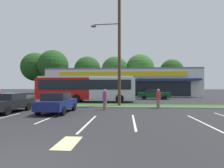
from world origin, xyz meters
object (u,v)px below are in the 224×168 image
(bus_stop_bench, at_px, (28,102))
(car_0, at_px, (153,94))
(car_3, at_px, (57,103))
(pedestrian_by_pole, at_px, (105,99))
(car_2, at_px, (8,103))
(utility_pole, at_px, (118,45))
(car_1, at_px, (81,94))
(pedestrian_near_bench, at_px, (158,99))
(city_bus, at_px, (86,88))

(bus_stop_bench, height_order, car_0, car_0)
(car_0, bearing_deg, car_3, -121.11)
(car_0, bearing_deg, pedestrian_by_pole, -113.92)
(car_3, bearing_deg, car_2, 92.48)
(utility_pole, relative_size, car_1, 2.39)
(car_0, xyz_separation_m, pedestrian_by_pole, (-5.89, -13.28, 0.08))
(car_0, height_order, pedestrian_near_bench, pedestrian_near_bench)
(city_bus, relative_size, car_3, 2.97)
(bus_stop_bench, relative_size, car_0, 0.33)
(pedestrian_by_pole, bearing_deg, pedestrian_near_bench, -10.51)
(city_bus, height_order, car_0, city_bus)
(city_bus, bearing_deg, pedestrian_by_pole, -68.06)
(car_3, bearing_deg, city_bus, -0.05)
(utility_pole, bearing_deg, car_1, 121.51)
(car_1, relative_size, car_2, 1.09)
(utility_pole, relative_size, pedestrian_by_pole, 6.51)
(car_2, distance_m, pedestrian_by_pole, 7.43)
(city_bus, relative_size, car_2, 2.86)
(city_bus, xyz_separation_m, pedestrian_near_bench, (7.99, -6.61, -0.89))
(car_0, xyz_separation_m, pedestrian_near_bench, (-1.24, -11.99, 0.08))
(city_bus, height_order, bus_stop_bench, city_bus)
(city_bus, xyz_separation_m, bus_stop_bench, (-3.97, -6.89, -1.26))
(utility_pole, relative_size, pedestrian_near_bench, 6.50)
(car_2, relative_size, pedestrian_by_pole, 2.49)
(city_bus, xyz_separation_m, car_1, (-1.97, 5.12, -1.01))
(car_2, height_order, pedestrian_by_pole, pedestrian_by_pole)
(car_0, bearing_deg, car_2, -130.05)
(car_0, bearing_deg, pedestrian_near_bench, -95.89)
(car_3, height_order, pedestrian_near_bench, pedestrian_near_bench)
(car_3, relative_size, pedestrian_by_pole, 2.40)
(car_0, distance_m, car_1, 11.20)
(utility_pole, height_order, car_3, utility_pole)
(utility_pole, distance_m, pedestrian_near_bench, 6.49)
(utility_pole, height_order, pedestrian_by_pole, utility_pole)
(utility_pole, height_order, car_0, utility_pole)
(pedestrian_near_bench, bearing_deg, car_0, -162.14)
(pedestrian_near_bench, bearing_deg, car_2, -49.81)
(bus_stop_bench, distance_m, car_1, 12.17)
(utility_pole, distance_m, car_0, 12.74)
(car_1, distance_m, pedestrian_by_pole, 14.05)
(car_1, distance_m, car_2, 15.30)
(utility_pole, relative_size, car_3, 2.71)
(bus_stop_bench, bearing_deg, car_1, -99.46)
(car_1, bearing_deg, pedestrian_near_bench, -49.68)
(utility_pole, height_order, car_1, utility_pole)
(pedestrian_near_bench, bearing_deg, car_1, -115.93)
(bus_stop_bench, bearing_deg, pedestrian_by_pole, 172.13)
(car_0, relative_size, pedestrian_near_bench, 2.75)
(utility_pole, height_order, bus_stop_bench, utility_pole)
(bus_stop_bench, distance_m, car_0, 18.02)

